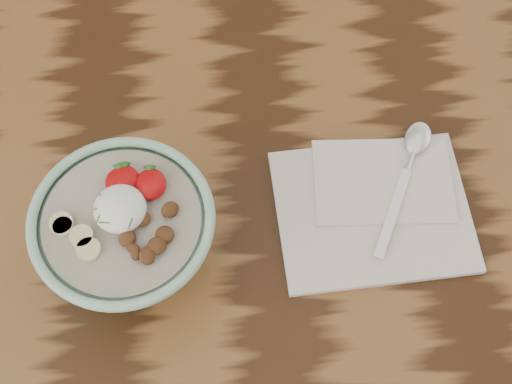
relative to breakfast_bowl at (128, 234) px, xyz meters
The scene contains 4 objects.
table 17.89cm from the breakfast_bowl, 124.28° to the left, with size 160.00×90.00×75.00cm.
breakfast_bowl is the anchor object (origin of this frame).
napkin 30.15cm from the breakfast_bowl, ahead, with size 23.88×19.79×1.43cm.
spoon 36.24cm from the breakfast_bowl, 14.94° to the left, with size 10.76×18.54×1.03cm.
Camera 1 is at (15.79, -37.45, 154.93)cm, focal length 50.00 mm.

